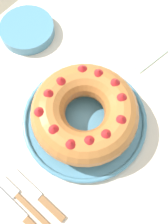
{
  "coord_description": "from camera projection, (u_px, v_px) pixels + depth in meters",
  "views": [
    {
      "loc": [
        -0.19,
        -0.16,
        1.4
      ],
      "look_at": [
        0.0,
        0.0,
        0.79
      ],
      "focal_mm": 42.0,
      "sensor_mm": 36.0,
      "label": 1
    }
  ],
  "objects": [
    {
      "name": "serving_knife",
      "position": [
        27.0,
        220.0,
        0.63
      ],
      "size": [
        0.02,
        0.23,
        0.01
      ],
      "rotation": [
        0.0,
        0.0,
        -0.09
      ],
      "color": "#936038",
      "rests_on": "dining_table"
    },
    {
      "name": "side_bowl",
      "position": [
        27.0,
        30.0,
        0.82
      ],
      "size": [
        0.17,
        0.17,
        0.03
      ],
      "primitive_type": "cylinder",
      "color": "#518EB2",
      "rests_on": "dining_table"
    },
    {
      "name": "napkin",
      "position": [
        145.0,
        49.0,
        0.81
      ],
      "size": [
        0.16,
        0.12,
        0.0
      ],
      "primitive_type": "cube",
      "rotation": [
        0.0,
        0.0,
        -0.16
      ],
      "color": "#B2D1B7",
      "rests_on": "dining_table"
    },
    {
      "name": "dining_table",
      "position": [
        85.0,
        132.0,
        0.81
      ],
      "size": [
        1.23,
        0.9,
        0.72
      ],
      "color": "beige",
      "rests_on": "ground_plane"
    },
    {
      "name": "serving_dish",
      "position": [
        84.0,
        119.0,
        0.71
      ],
      "size": [
        0.34,
        0.34,
        0.02
      ],
      "color": "#518EB2",
      "rests_on": "dining_table"
    },
    {
      "name": "ground_plane",
      "position": [
        84.0,
        167.0,
        1.39
      ],
      "size": [
        8.0,
        8.0,
        0.0
      ],
      "primitive_type": "plane",
      "color": "gray"
    },
    {
      "name": "bundt_cake",
      "position": [
        84.0,
        112.0,
        0.66
      ],
      "size": [
        0.28,
        0.28,
        0.1
      ],
      "color": "#C67538",
      "rests_on": "serving_dish"
    },
    {
      "name": "fork",
      "position": [
        25.0,
        203.0,
        0.64
      ],
      "size": [
        0.02,
        0.2,
        0.01
      ],
      "rotation": [
        0.0,
        0.0,
        0.04
      ],
      "color": "#936038",
      "rests_on": "dining_table"
    },
    {
      "name": "cake_knife",
      "position": [
        41.0,
        199.0,
        0.64
      ],
      "size": [
        0.02,
        0.17,
        0.01
      ],
      "rotation": [
        0.0,
        0.0,
        0.04
      ],
      "color": "#936038",
      "rests_on": "dining_table"
    }
  ]
}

